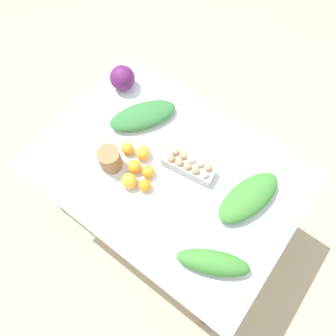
% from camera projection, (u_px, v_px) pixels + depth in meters
% --- Properties ---
extents(ground_plane, '(8.00, 8.00, 0.00)m').
position_uv_depth(ground_plane, '(168.00, 213.00, 2.42)').
color(ground_plane, '#C6B289').
extents(dining_table, '(1.37, 0.97, 0.77)m').
position_uv_depth(dining_table, '(168.00, 177.00, 1.80)').
color(dining_table, silver).
rests_on(dining_table, ground_plane).
extents(cabbage_purple, '(0.14, 0.14, 0.14)m').
position_uv_depth(cabbage_purple, '(122.00, 78.00, 1.88)').
color(cabbage_purple, '#601E5B').
rests_on(cabbage_purple, dining_table).
extents(egg_carton, '(0.29, 0.14, 0.09)m').
position_uv_depth(egg_carton, '(189.00, 165.00, 1.68)').
color(egg_carton, '#B7B7B2').
rests_on(egg_carton, dining_table).
extents(paper_bag, '(0.12, 0.12, 0.13)m').
position_uv_depth(paper_bag, '(110.00, 159.00, 1.66)').
color(paper_bag, '#997047').
rests_on(paper_bag, dining_table).
extents(greens_bunch_scallion, '(0.25, 0.40, 0.09)m').
position_uv_depth(greens_bunch_scallion, '(249.00, 197.00, 1.60)').
color(greens_bunch_scallion, '#3D8433').
rests_on(greens_bunch_scallion, dining_table).
extents(greens_bunch_kale, '(0.35, 0.25, 0.09)m').
position_uv_depth(greens_bunch_kale, '(213.00, 262.00, 1.47)').
color(greens_bunch_kale, '#3D8433').
rests_on(greens_bunch_kale, dining_table).
extents(greens_bunch_beet_tops, '(0.34, 0.41, 0.07)m').
position_uv_depth(greens_bunch_beet_tops, '(143.00, 116.00, 1.81)').
color(greens_bunch_beet_tops, '#337538').
rests_on(greens_bunch_beet_tops, dining_table).
extents(orange_0, '(0.08, 0.08, 0.08)m').
position_uv_depth(orange_0, '(143.00, 153.00, 1.71)').
color(orange_0, '#F9A833').
rests_on(orange_0, dining_table).
extents(orange_1, '(0.07, 0.07, 0.07)m').
position_uv_depth(orange_1, '(148.00, 172.00, 1.67)').
color(orange_1, orange).
rests_on(orange_1, dining_table).
extents(orange_2, '(0.07, 0.07, 0.07)m').
position_uv_depth(orange_2, '(135.00, 166.00, 1.68)').
color(orange_2, orange).
rests_on(orange_2, dining_table).
extents(orange_3, '(0.08, 0.08, 0.08)m').
position_uv_depth(orange_3, '(129.00, 181.00, 1.64)').
color(orange_3, '#F9A833').
rests_on(orange_3, dining_table).
extents(orange_4, '(0.06, 0.06, 0.06)m').
position_uv_depth(orange_4, '(145.00, 185.00, 1.64)').
color(orange_4, orange).
rests_on(orange_4, dining_table).
extents(orange_5, '(0.07, 0.07, 0.07)m').
position_uv_depth(orange_5, '(128.00, 149.00, 1.73)').
color(orange_5, orange).
rests_on(orange_5, dining_table).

